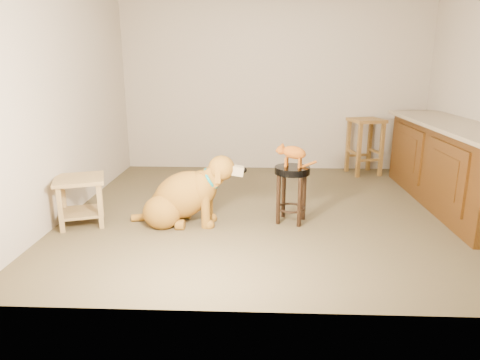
{
  "coord_description": "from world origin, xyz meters",
  "views": [
    {
      "loc": [
        -0.24,
        -4.47,
        1.58
      ],
      "look_at": [
        -0.41,
        -0.37,
        0.45
      ],
      "focal_mm": 32.0,
      "sensor_mm": 36.0,
      "label": 1
    }
  ],
  "objects_px": {
    "tabby_kitten": "(292,153)",
    "wood_stool": "(365,145)",
    "padded_stool": "(292,183)",
    "side_table": "(80,194)",
    "golden_retriever": "(184,197)"
  },
  "relations": [
    {
      "from": "tabby_kitten",
      "to": "wood_stool",
      "type": "bearing_deg",
      "value": 76.34
    },
    {
      "from": "padded_stool",
      "to": "tabby_kitten",
      "type": "distance_m",
      "value": 0.31
    },
    {
      "from": "tabby_kitten",
      "to": "side_table",
      "type": "bearing_deg",
      "value": -158.4
    },
    {
      "from": "wood_stool",
      "to": "tabby_kitten",
      "type": "relative_size",
      "value": 1.95
    },
    {
      "from": "wood_stool",
      "to": "tabby_kitten",
      "type": "distance_m",
      "value": 2.37
    },
    {
      "from": "wood_stool",
      "to": "golden_retriever",
      "type": "height_order",
      "value": "wood_stool"
    },
    {
      "from": "wood_stool",
      "to": "side_table",
      "type": "distance_m",
      "value": 3.96
    },
    {
      "from": "padded_stool",
      "to": "wood_stool",
      "type": "distance_m",
      "value": 2.35
    },
    {
      "from": "padded_stool",
      "to": "side_table",
      "type": "relative_size",
      "value": 0.97
    },
    {
      "from": "wood_stool",
      "to": "side_table",
      "type": "relative_size",
      "value": 1.35
    },
    {
      "from": "padded_stool",
      "to": "golden_retriever",
      "type": "height_order",
      "value": "golden_retriever"
    },
    {
      "from": "padded_stool",
      "to": "side_table",
      "type": "xyz_separation_m",
      "value": [
        -2.11,
        -0.16,
        -0.09
      ]
    },
    {
      "from": "tabby_kitten",
      "to": "padded_stool",
      "type": "bearing_deg",
      "value": -5.72
    },
    {
      "from": "padded_stool",
      "to": "wood_stool",
      "type": "height_order",
      "value": "wood_stool"
    },
    {
      "from": "wood_stool",
      "to": "padded_stool",
      "type": "bearing_deg",
      "value": -120.68
    }
  ]
}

